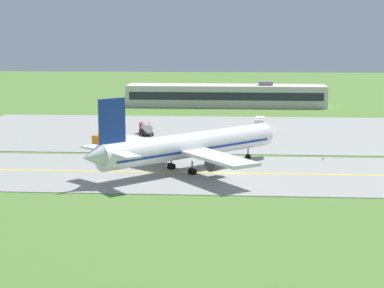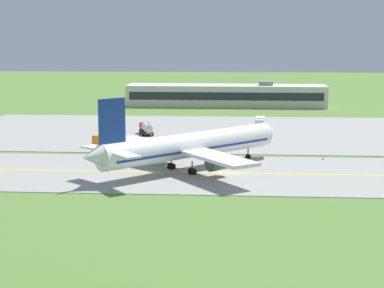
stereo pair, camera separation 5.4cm
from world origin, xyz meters
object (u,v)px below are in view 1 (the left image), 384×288
at_px(service_truck_pushback, 146,128).
at_px(service_truck_fuel, 260,122).
at_px(airplane_lead, 189,146).
at_px(service_truck_baggage, 101,140).
at_px(service_truck_catering, 236,132).

bearing_deg(service_truck_pushback, service_truck_fuel, 23.70).
height_order(airplane_lead, service_truck_pushback, airplane_lead).
xyz_separation_m(service_truck_baggage, service_truck_catering, (26.08, 11.90, 0.00)).
distance_m(airplane_lead, service_truck_baggage, 28.31).
relative_size(airplane_lead, service_truck_fuel, 5.11).
bearing_deg(service_truck_catering, airplane_lead, -102.68).
height_order(airplane_lead, service_truck_baggage, airplane_lead).
relative_size(service_truck_catering, service_truck_pushback, 1.06).
bearing_deg(airplane_lead, service_truck_baggage, 131.51).
height_order(service_truck_baggage, service_truck_fuel, service_truck_fuel).
bearing_deg(service_truck_catering, service_truck_fuel, 67.77).
bearing_deg(service_truck_baggage, service_truck_fuel, 38.70).
xyz_separation_m(airplane_lead, service_truck_baggage, (-18.66, 21.08, -2.95)).
bearing_deg(service_truck_baggage, service_truck_catering, 24.53).
distance_m(service_truck_baggage, service_truck_fuel, 40.42).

